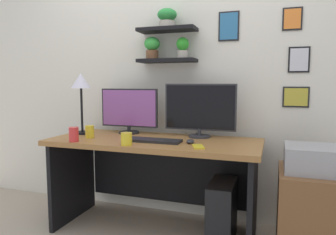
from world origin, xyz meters
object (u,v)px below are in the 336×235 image
(monitor_right, at_px, (200,110))
(coffee_mug, at_px, (127,139))
(computer_mouse, at_px, (190,141))
(monitor_left, at_px, (129,110))
(desk_lamp, at_px, (81,86))
(cell_phone, at_px, (198,147))
(keyboard, at_px, (152,140))
(pen_cup, at_px, (90,132))
(water_cup, at_px, (74,134))
(desk, at_px, (157,164))
(drawer_cabinet, at_px, (312,216))
(computer_tower_right, at_px, (222,212))
(printer, at_px, (315,159))

(monitor_right, distance_m, coffee_mug, 0.67)
(computer_mouse, bearing_deg, monitor_left, 155.54)
(desk_lamp, height_order, cell_phone, desk_lamp)
(keyboard, distance_m, pen_cup, 0.54)
(monitor_left, distance_m, water_cup, 0.57)
(monitor_left, relative_size, water_cup, 4.79)
(cell_phone, bearing_deg, water_cup, 163.72)
(monitor_left, xyz_separation_m, cell_phone, (0.72, -0.40, -0.20))
(pen_cup, bearing_deg, coffee_mug, -23.21)
(desk, xyz_separation_m, desk_lamp, (-0.69, -0.01, 0.62))
(monitor_right, bearing_deg, monitor_left, -179.99)
(keyboard, bearing_deg, monitor_right, 47.08)
(pen_cup, bearing_deg, monitor_right, 20.78)
(monitor_left, distance_m, coffee_mug, 0.56)
(pen_cup, bearing_deg, computer_mouse, 2.07)
(water_cup, bearing_deg, cell_phone, 5.89)
(drawer_cabinet, bearing_deg, monitor_left, 169.69)
(water_cup, bearing_deg, desk, 32.25)
(cell_phone, bearing_deg, desk, 126.65)
(desk, distance_m, coffee_mug, 0.43)
(cell_phone, xyz_separation_m, computer_tower_right, (0.15, 0.17, -0.52))
(monitor_right, height_order, water_cup, monitor_right)
(keyboard, height_order, desk_lamp, desk_lamp)
(cell_phone, relative_size, water_cup, 1.27)
(pen_cup, xyz_separation_m, drawer_cabinet, (1.67, 0.05, -0.50))
(desk, bearing_deg, printer, -5.21)
(cell_phone, height_order, printer, printer)
(desk, distance_m, desk_lamp, 0.93)
(computer_mouse, relative_size, computer_tower_right, 0.19)
(monitor_left, bearing_deg, printer, -10.31)
(monitor_left, bearing_deg, monitor_right, 0.01)
(desk, bearing_deg, drawer_cabinet, -5.21)
(keyboard, distance_m, desk_lamp, 0.83)
(desk_lamp, distance_m, cell_phone, 1.19)
(monitor_left, height_order, drawer_cabinet, monitor_left)
(monitor_right, distance_m, printer, 0.92)
(drawer_cabinet, bearing_deg, pen_cup, -178.31)
(pen_cup, relative_size, water_cup, 0.91)
(desk, height_order, pen_cup, pen_cup)
(water_cup, bearing_deg, keyboard, 18.41)
(monitor_left, bearing_deg, water_cup, -113.76)
(monitor_left, relative_size, printer, 1.39)
(printer, bearing_deg, computer_tower_right, 176.51)
(desk, relative_size, monitor_right, 2.80)
(pen_cup, height_order, drawer_cabinet, pen_cup)
(monitor_left, xyz_separation_m, water_cup, (-0.22, -0.50, -0.15))
(printer, relative_size, computer_tower_right, 0.82)
(monitor_left, relative_size, cell_phone, 3.76)
(drawer_cabinet, bearing_deg, monitor_right, 162.26)
(desk, relative_size, computer_tower_right, 3.54)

